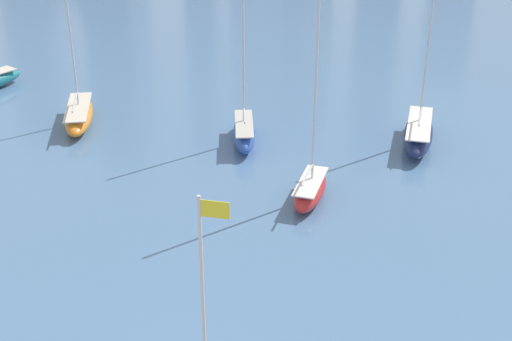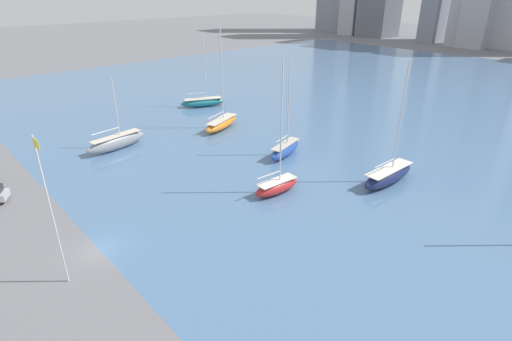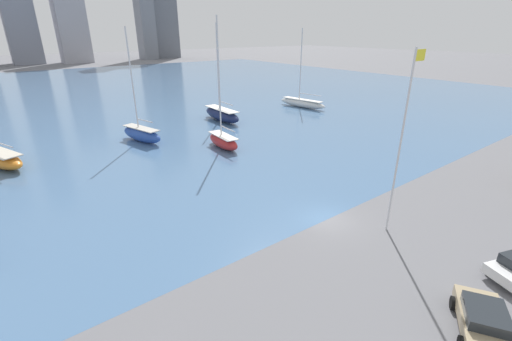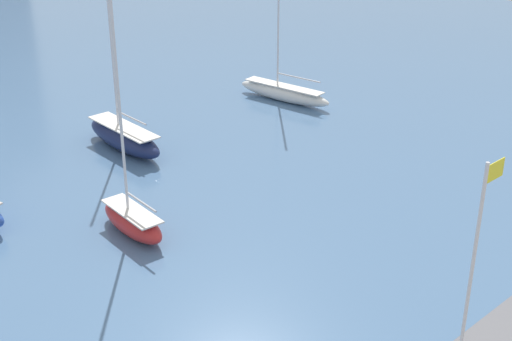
{
  "view_description": "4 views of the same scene",
  "coord_description": "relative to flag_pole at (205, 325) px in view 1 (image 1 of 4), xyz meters",
  "views": [
    {
      "loc": [
        9.72,
        -25.43,
        25.26
      ],
      "look_at": [
        -0.05,
        16.22,
        4.01
      ],
      "focal_mm": 50.0,
      "sensor_mm": 36.0,
      "label": 1
    },
    {
      "loc": [
        32.3,
        -9.68,
        22.32
      ],
      "look_at": [
        3.04,
        16.87,
        3.95
      ],
      "focal_mm": 28.0,
      "sensor_mm": 36.0,
      "label": 2
    },
    {
      "loc": [
        -18.69,
        -15.2,
        13.76
      ],
      "look_at": [
        -0.56,
        8.5,
        1.55
      ],
      "focal_mm": 24.0,
      "sensor_mm": 36.0,
      "label": 3
    },
    {
      "loc": [
        -18.37,
        -14.36,
        22.64
      ],
      "look_at": [
        6.55,
        12.27,
        5.97
      ],
      "focal_mm": 50.0,
      "sensor_mm": 36.0,
      "label": 4
    }
  ],
  "objects": [
    {
      "name": "flag_pole",
      "position": [
        0.0,
        0.0,
        0.0
      ],
      "size": [
        1.24,
        0.14,
        12.86
      ],
      "color": "silver",
      "rests_on": "ground_plane"
    },
    {
      "name": "harbor_water",
      "position": [
        -2.5,
        73.63,
        -6.93
      ],
      "size": [
        180.0,
        140.0,
        0.0
      ],
      "color": "#4C7099",
      "rests_on": "ground_plane"
    },
    {
      "name": "sailboat_orange",
      "position": [
        -22.28,
        33.23,
        -5.91
      ],
      "size": [
        5.49,
        9.3,
        16.61
      ],
      "rotation": [
        0.0,
        0.0,
        0.37
      ],
      "color": "orange",
      "rests_on": "harbor_water"
    },
    {
      "name": "sailboat_red",
      "position": [
        0.6,
        23.72,
        -5.9
      ],
      "size": [
        2.34,
        6.35,
        15.41
      ],
      "rotation": [
        0.0,
        0.0,
        -0.06
      ],
      "color": "#B72828",
      "rests_on": "harbor_water"
    },
    {
      "name": "sailboat_blue",
      "position": [
        -6.59,
        32.6,
        -5.84
      ],
      "size": [
        3.77,
        7.72,
        14.3
      ],
      "rotation": [
        0.0,
        0.0,
        0.27
      ],
      "color": "#284CA8",
      "rests_on": "harbor_water"
    },
    {
      "name": "sailboat_navy",
      "position": [
        7.97,
        35.79,
        -5.82
      ],
      "size": [
        2.57,
        9.54,
        14.9
      ],
      "rotation": [
        0.0,
        0.0,
        -0.02
      ],
      "color": "#19234C",
      "rests_on": "harbor_water"
    }
  ]
}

